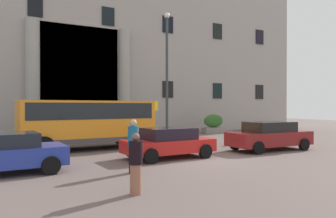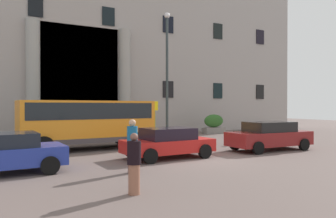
% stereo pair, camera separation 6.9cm
% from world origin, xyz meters
% --- Properties ---
extents(ground_plane, '(80.00, 64.00, 0.12)m').
position_xyz_m(ground_plane, '(0.00, 0.00, -0.06)').
color(ground_plane, '#675752').
extents(office_building_facade, '(39.76, 9.73, 16.90)m').
position_xyz_m(office_building_facade, '(-0.01, 17.48, 8.44)').
color(office_building_facade, '#9E9691').
rests_on(office_building_facade, ground_plane).
extents(orange_minibus, '(6.85, 2.91, 2.56)m').
position_xyz_m(orange_minibus, '(-3.54, 5.50, 1.55)').
color(orange_minibus, orange).
rests_on(orange_minibus, ground_plane).
extents(bus_stop_sign, '(0.44, 0.08, 2.60)m').
position_xyz_m(bus_stop_sign, '(1.41, 7.56, 1.61)').
color(bus_stop_sign, '#979A1A').
rests_on(bus_stop_sign, ground_plane).
extents(hedge_planter_west, '(1.95, 0.72, 1.59)m').
position_xyz_m(hedge_planter_west, '(8.23, 10.37, 0.77)').
color(hedge_planter_west, gray).
rests_on(hedge_planter_west, ground_plane).
extents(hedge_planter_entrance_right, '(2.11, 0.74, 1.38)m').
position_xyz_m(hedge_planter_entrance_right, '(-4.61, 10.70, 0.67)').
color(hedge_planter_entrance_right, slate).
rests_on(hedge_planter_entrance_right, ground_plane).
extents(hedge_planter_far_east, '(1.85, 0.86, 1.61)m').
position_xyz_m(hedge_planter_far_east, '(-0.29, 10.59, 0.78)').
color(hedge_planter_far_east, '#646C5C').
rests_on(hedge_planter_far_east, ground_plane).
extents(parked_coupe_end, '(4.56, 2.04, 1.47)m').
position_xyz_m(parked_coupe_end, '(4.65, 0.68, 0.75)').
color(parked_coupe_end, maroon).
rests_on(parked_coupe_end, ground_plane).
extents(parked_sedan_far, '(3.99, 2.19, 1.38)m').
position_xyz_m(parked_sedan_far, '(-7.61, 0.63, 0.71)').
color(parked_sedan_far, '#25389D').
rests_on(parked_sedan_far, ground_plane).
extents(white_taxi_kerbside, '(4.01, 2.12, 1.33)m').
position_xyz_m(white_taxi_kerbside, '(-1.15, 0.97, 0.69)').
color(white_taxi_kerbside, red).
rests_on(white_taxi_kerbside, ground_plane).
extents(motorcycle_near_kerb, '(1.96, 0.60, 0.89)m').
position_xyz_m(motorcycle_near_kerb, '(4.95, 3.43, 0.46)').
color(motorcycle_near_kerb, black).
rests_on(motorcycle_near_kerb, ground_plane).
extents(scooter_by_planter, '(1.86, 0.74, 0.89)m').
position_xyz_m(scooter_by_planter, '(-0.55, 3.26, 0.45)').
color(scooter_by_planter, black).
rests_on(scooter_by_planter, ground_plane).
extents(pedestrian_man_crossing, '(0.36, 0.36, 1.84)m').
position_xyz_m(pedestrian_man_crossing, '(-3.71, -1.22, 0.93)').
color(pedestrian_man_crossing, black).
rests_on(pedestrian_man_crossing, ground_plane).
extents(pedestrian_woman_dark_dress, '(0.36, 0.36, 1.59)m').
position_xyz_m(pedestrian_woman_dark_dress, '(-4.68, -3.76, 0.80)').
color(pedestrian_woman_dark_dress, '#945D47').
rests_on(pedestrian_woman_dark_dress, ground_plane).
extents(lamppost_plaza_centre, '(0.40, 0.40, 8.76)m').
position_xyz_m(lamppost_plaza_centre, '(2.68, 8.25, 5.02)').
color(lamppost_plaza_centre, '#313C3E').
rests_on(lamppost_plaza_centre, ground_plane).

